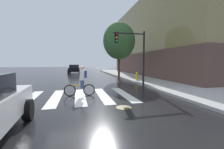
% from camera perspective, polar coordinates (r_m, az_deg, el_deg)
% --- Properties ---
extents(ground_plane, '(120.00, 120.00, 0.00)m').
position_cam_1_polar(ground_plane, '(8.36, -16.17, -8.41)').
color(ground_plane, black).
extents(sidewalk, '(6.50, 50.00, 0.15)m').
position_cam_1_polar(sidewalk, '(11.79, 31.85, -4.78)').
color(sidewalk, '#B2AFA8').
rests_on(sidewalk, ground).
extents(crosswalk_stripes, '(5.65, 4.07, 0.01)m').
position_cam_1_polar(crosswalk_stripes, '(8.35, -12.37, -8.31)').
color(crosswalk_stripes, silver).
rests_on(crosswalk_stripes, ground).
extents(manhole_cover, '(0.64, 0.64, 0.01)m').
position_cam_1_polar(manhole_cover, '(6.25, 4.58, -12.69)').
color(manhole_cover, '#473D1E').
rests_on(manhole_cover, ground).
extents(sedan_mid, '(2.25, 4.47, 1.51)m').
position_cam_1_polar(sedan_mid, '(26.73, -14.46, 2.19)').
color(sedan_mid, black).
rests_on(sedan_mid, ground).
extents(cyclist, '(1.71, 0.38, 1.69)m').
position_cam_1_polar(cyclist, '(8.28, -11.80, -2.53)').
color(cyclist, black).
rests_on(cyclist, ground).
extents(traffic_light_near, '(2.47, 0.28, 4.20)m').
position_cam_1_polar(traffic_light_near, '(11.09, 8.44, 9.76)').
color(traffic_light_near, black).
rests_on(traffic_light_near, ground).
extents(fire_hydrant, '(0.33, 0.22, 0.78)m').
position_cam_1_polar(fire_hydrant, '(14.73, 9.60, -0.60)').
color(fire_hydrant, gold).
rests_on(fire_hydrant, sidewalk).
extents(street_tree_near, '(3.56, 3.56, 6.33)m').
position_cam_1_polar(street_tree_near, '(16.71, 2.78, 12.95)').
color(street_tree_near, '#4C3823').
rests_on(street_tree_near, ground).
extents(corner_building, '(15.22, 22.24, 10.52)m').
position_cam_1_polar(corner_building, '(25.15, 26.64, 11.83)').
color(corner_building, brown).
rests_on(corner_building, ground).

